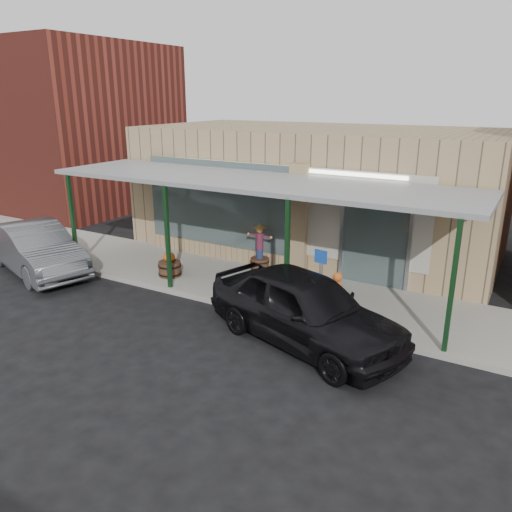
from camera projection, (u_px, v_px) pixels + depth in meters
The scene contains 10 objects.
ground at pixel (172, 338), 11.31m from camera, with size 120.00×120.00×0.00m, color black.
sidewalk at pixel (252, 285), 14.25m from camera, with size 40.00×3.20×0.15m, color gray.
storefront at pixel (318, 190), 17.39m from camera, with size 12.00×6.25×4.20m.
awning at pixel (251, 183), 13.32m from camera, with size 12.00×3.00×3.04m.
block_buildings_near at pixel (387, 141), 16.78m from camera, with size 61.00×8.00×8.00m.
barrel_scarecrow at pixel (260, 254), 15.12m from camera, with size 0.88×0.64×1.45m.
barrel_pumpkin at pixel (170, 267), 14.67m from camera, with size 0.75×0.75×0.77m.
handicap_sign at pixel (320, 273), 11.99m from camera, with size 0.33×0.06×1.59m.
parked_sedan at pixel (305, 308), 10.86m from camera, with size 5.15×3.32×1.63m.
car_grey at pixel (36, 249), 15.28m from camera, with size 1.61×4.62×1.52m, color #525459.
Camera 1 is at (6.74, -7.88, 5.24)m, focal length 35.00 mm.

